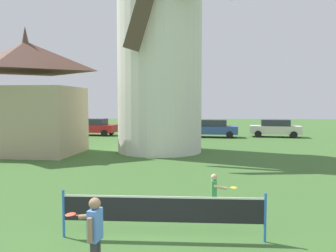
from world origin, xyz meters
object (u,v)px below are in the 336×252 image
(tennis_net, at_px, (163,210))
(parked_car_mustard, at_px, (152,128))
(parked_car_blue, at_px, (212,128))
(player_far, at_px, (215,192))
(chapel, at_px, (27,99))
(parked_car_cream, at_px, (275,128))
(windmill, at_px, (160,37))
(player_near, at_px, (94,231))
(parked_car_red, at_px, (93,127))
(parked_car_black, at_px, (30,127))

(tennis_net, relative_size, parked_car_mustard, 1.14)
(parked_car_mustard, height_order, parked_car_blue, same)
(player_far, relative_size, chapel, 0.15)
(chapel, bearing_deg, parked_car_cream, 32.61)
(windmill, relative_size, chapel, 1.90)
(parked_car_blue, xyz_separation_m, parked_car_cream, (5.63, 0.50, -0.00))
(player_near, bearing_deg, player_far, 54.87)
(player_near, height_order, parked_car_blue, parked_car_blue)
(player_far, bearing_deg, parked_car_blue, 86.38)
(tennis_net, distance_m, parked_car_red, 25.78)
(windmill, distance_m, player_far, 14.06)
(parked_car_mustard, distance_m, parked_car_blue, 5.37)
(windmill, xyz_separation_m, parked_car_red, (-7.18, 10.43, -6.32))
(windmill, bearing_deg, parked_car_black, 142.32)
(parked_car_cream, xyz_separation_m, chapel, (-17.41, -11.14, 2.47))
(tennis_net, distance_m, player_far, 2.14)
(windmill, height_order, player_far, windmill)
(player_far, xyz_separation_m, parked_car_mustard, (-4.01, 21.65, 0.15))
(parked_car_mustard, bearing_deg, parked_car_cream, 1.94)
(windmill, bearing_deg, parked_car_cream, 45.81)
(parked_car_red, distance_m, parked_car_blue, 11.14)
(parked_car_black, relative_size, parked_car_mustard, 1.13)
(player_far, height_order, parked_car_red, parked_car_red)
(parked_car_cream, bearing_deg, tennis_net, -109.24)
(player_near, relative_size, parked_car_blue, 0.31)
(parked_car_blue, bearing_deg, parked_car_mustard, 178.65)
(parked_car_black, relative_size, chapel, 0.60)
(player_near, height_order, chapel, chapel)
(chapel, bearing_deg, tennis_net, -54.10)
(parked_car_black, bearing_deg, parked_car_cream, -1.02)
(parked_car_cream, bearing_deg, chapel, -147.39)
(player_far, height_order, parked_car_black, parked_car_black)
(chapel, bearing_deg, windmill, 9.59)
(parked_car_cream, bearing_deg, parked_car_red, 177.85)
(tennis_net, relative_size, parked_car_cream, 1.00)
(parked_car_black, height_order, parked_car_red, same)
(player_near, bearing_deg, parked_car_red, 105.75)
(parked_car_mustard, bearing_deg, player_near, -86.28)
(windmill, height_order, parked_car_red, windmill)
(windmill, bearing_deg, parked_car_red, 124.54)
(tennis_net, bearing_deg, windmill, 95.13)
(tennis_net, distance_m, parked_car_blue, 23.39)
(parked_car_cream, bearing_deg, parked_car_black, 178.98)
(player_far, distance_m, parked_car_cream, 23.11)
(parked_car_red, height_order, parked_car_cream, same)
(parked_car_red, bearing_deg, windmill, -55.46)
(parked_car_red, bearing_deg, tennis_net, -70.91)
(windmill, distance_m, parked_car_black, 17.86)
(parked_car_black, bearing_deg, player_far, -54.90)
(parked_car_blue, bearing_deg, player_near, -98.54)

